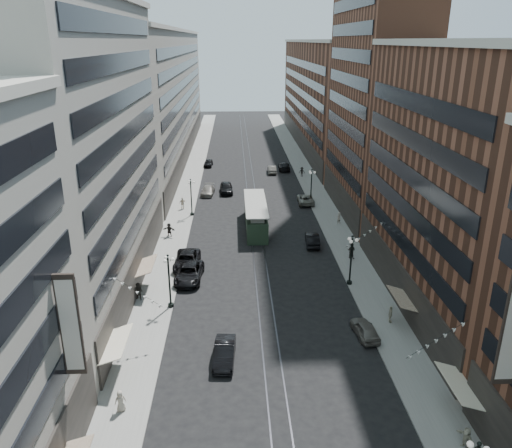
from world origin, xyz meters
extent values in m
plane|color=black|center=(0.00, 60.00, 0.00)|extent=(220.00, 220.00, 0.00)
cube|color=gray|center=(-11.00, 70.00, 0.07)|extent=(4.00, 180.00, 0.15)
cube|color=gray|center=(11.00, 70.00, 0.07)|extent=(4.00, 180.00, 0.15)
cube|color=#2D2D33|center=(-0.70, 70.00, 0.01)|extent=(0.12, 180.00, 0.02)
cube|color=#2D2D33|center=(0.70, 70.00, 0.01)|extent=(0.12, 180.00, 0.02)
cube|color=gray|center=(-17.00, 33.00, 14.00)|extent=(8.00, 36.00, 28.00)
cube|color=gray|center=(-17.00, 96.00, 13.00)|extent=(8.00, 90.00, 26.00)
cube|color=brown|center=(17.00, 28.00, 12.00)|extent=(8.00, 30.00, 24.00)
cube|color=brown|center=(17.00, 56.00, 21.00)|extent=(8.00, 26.00, 42.00)
cube|color=brown|center=(17.00, 105.00, 12.00)|extent=(8.00, 72.00, 24.00)
cylinder|color=black|center=(-9.20, 28.00, 0.30)|extent=(0.56, 0.56, 0.30)
cylinder|color=black|center=(-9.20, 28.00, 2.75)|extent=(0.18, 0.18, 5.20)
sphere|color=black|center=(-9.20, 28.00, 5.55)|extent=(0.24, 0.24, 0.24)
sphere|color=white|center=(-8.75, 28.00, 5.15)|extent=(0.36, 0.36, 0.36)
sphere|color=white|center=(-9.42, 28.39, 5.15)|extent=(0.36, 0.36, 0.36)
sphere|color=white|center=(-9.42, 27.61, 5.15)|extent=(0.36, 0.36, 0.36)
cylinder|color=black|center=(-9.20, 55.00, 0.30)|extent=(0.56, 0.56, 0.30)
cylinder|color=black|center=(-9.20, 55.00, 2.75)|extent=(0.18, 0.18, 5.20)
sphere|color=black|center=(-9.20, 55.00, 5.55)|extent=(0.24, 0.24, 0.24)
sphere|color=white|center=(-8.75, 55.00, 5.15)|extent=(0.36, 0.36, 0.36)
sphere|color=white|center=(-9.42, 55.39, 5.15)|extent=(0.36, 0.36, 0.36)
sphere|color=white|center=(-9.42, 54.61, 5.15)|extent=(0.36, 0.36, 0.36)
sphere|color=black|center=(9.20, 4.00, 5.55)|extent=(0.24, 0.24, 0.24)
sphere|color=white|center=(8.97, 4.39, 5.15)|extent=(0.36, 0.36, 0.36)
cylinder|color=black|center=(9.20, 32.00, 0.30)|extent=(0.56, 0.56, 0.30)
cylinder|color=black|center=(9.20, 32.00, 2.75)|extent=(0.18, 0.18, 5.20)
sphere|color=black|center=(9.20, 32.00, 5.55)|extent=(0.24, 0.24, 0.24)
sphere|color=white|center=(9.65, 32.00, 5.15)|extent=(0.36, 0.36, 0.36)
sphere|color=white|center=(8.97, 32.39, 5.15)|extent=(0.36, 0.36, 0.36)
sphere|color=white|center=(8.97, 31.61, 5.15)|extent=(0.36, 0.36, 0.36)
cylinder|color=black|center=(9.20, 60.00, 0.30)|extent=(0.56, 0.56, 0.30)
cylinder|color=black|center=(9.20, 60.00, 2.75)|extent=(0.18, 0.18, 5.20)
sphere|color=black|center=(9.20, 60.00, 5.55)|extent=(0.24, 0.24, 0.24)
sphere|color=white|center=(9.65, 60.00, 5.15)|extent=(0.36, 0.36, 0.36)
sphere|color=white|center=(8.97, 60.39, 5.15)|extent=(0.36, 0.36, 0.36)
sphere|color=white|center=(8.97, 59.61, 5.15)|extent=(0.36, 0.36, 0.36)
cube|color=#233826|center=(0.00, 49.75, 1.41)|extent=(2.70, 12.97, 2.81)
cube|color=gray|center=(0.00, 49.75, 3.13)|extent=(1.73, 11.89, 0.65)
cube|color=gray|center=(0.00, 49.75, 3.57)|extent=(2.92, 13.19, 0.16)
cylinder|color=black|center=(0.00, 44.89, 0.38)|extent=(2.49, 0.76, 0.76)
cylinder|color=black|center=(0.00, 54.62, 0.38)|extent=(2.49, 0.76, 0.76)
imported|color=black|center=(-7.89, 33.94, 0.82)|extent=(3.10, 6.08, 1.65)
imported|color=#635F58|center=(8.40, 22.25, 0.70)|extent=(2.10, 4.29, 1.41)
imported|color=black|center=(-3.86, 19.20, 0.77)|extent=(1.90, 4.76, 1.54)
imported|color=#A49987|center=(-10.98, 13.56, 0.96)|extent=(0.89, 0.67, 1.62)
imported|color=black|center=(-12.50, 29.43, 1.07)|extent=(1.01, 0.78, 1.83)
imported|color=#B2AC93|center=(11.22, 24.23, 0.97)|extent=(0.61, 1.03, 1.64)
imported|color=black|center=(-8.40, 37.22, 0.84)|extent=(2.92, 6.08, 1.67)
imported|color=slate|center=(-7.36, 65.76, 0.72)|extent=(2.42, 5.09, 1.43)
imported|color=black|center=(-8.20, 85.85, 0.70)|extent=(1.99, 4.23, 1.40)
imported|color=black|center=(6.91, 43.10, 0.76)|extent=(1.94, 4.72, 1.52)
imported|color=slate|center=(8.40, 60.22, 0.73)|extent=(2.57, 5.30, 1.45)
imported|color=black|center=(7.10, 82.08, 0.79)|extent=(2.39, 5.52, 1.58)
imported|color=black|center=(-4.26, 66.73, 0.89)|extent=(2.35, 5.32, 1.78)
imported|color=#68645D|center=(4.50, 79.87, 0.72)|extent=(1.57, 4.38, 1.44)
imported|color=black|center=(-11.53, 46.60, 1.05)|extent=(1.74, 0.92, 1.81)
imported|color=beige|center=(-10.83, 57.97, 1.05)|extent=(1.16, 0.83, 1.80)
imported|color=black|center=(10.84, 38.56, 1.12)|extent=(1.08, 0.91, 1.95)
imported|color=#BBAC9B|center=(11.73, 50.38, 0.99)|extent=(0.73, 0.66, 1.69)
imported|color=black|center=(9.92, 76.33, 1.06)|extent=(1.22, 0.60, 1.82)
imported|color=#A8A48B|center=(11.51, 9.13, 0.93)|extent=(0.77, 1.51, 1.56)
camera|label=1|loc=(-2.82, -15.01, 24.49)|focal=35.00mm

